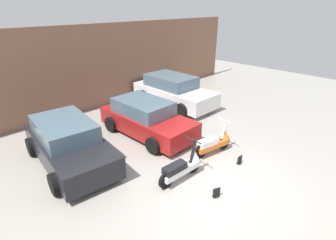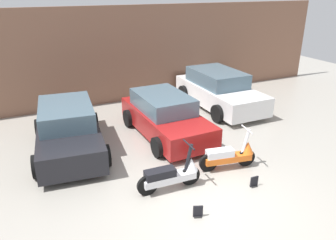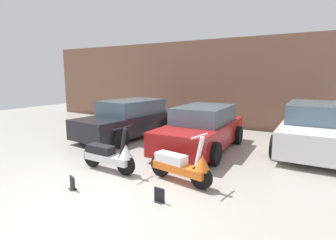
# 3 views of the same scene
# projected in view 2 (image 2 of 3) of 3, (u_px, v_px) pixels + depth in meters

# --- Properties ---
(ground_plane) EXTENTS (28.00, 28.00, 0.00)m
(ground_plane) POSITION_uv_depth(u_px,v_px,m) (212.00, 203.00, 7.07)
(ground_plane) COLOR #9E998E
(wall_back) EXTENTS (19.60, 0.12, 3.69)m
(wall_back) POSITION_uv_depth(u_px,v_px,m) (111.00, 56.00, 12.50)
(wall_back) COLOR #845B47
(wall_back) RESTS_ON ground_plane
(scooter_front_left) EXTENTS (1.54, 0.55, 1.07)m
(scooter_front_left) POSITION_uv_depth(u_px,v_px,m) (172.00, 174.00, 7.43)
(scooter_front_left) COLOR black
(scooter_front_left) RESTS_ON ground_plane
(scooter_front_right) EXTENTS (1.51, 0.60, 1.06)m
(scooter_front_right) POSITION_uv_depth(u_px,v_px,m) (230.00, 155.00, 8.28)
(scooter_front_right) COLOR black
(scooter_front_right) RESTS_ON ground_plane
(car_rear_left) EXTENTS (2.19, 4.02, 1.31)m
(car_rear_left) POSITION_uv_depth(u_px,v_px,m) (68.00, 129.00, 9.14)
(car_rear_left) COLOR black
(car_rear_left) RESTS_ON ground_plane
(car_rear_center) EXTENTS (1.88, 3.78, 1.27)m
(car_rear_center) POSITION_uv_depth(u_px,v_px,m) (165.00, 116.00, 10.11)
(car_rear_center) COLOR maroon
(car_rear_center) RESTS_ON ground_plane
(car_rear_right) EXTENTS (1.99, 4.08, 1.38)m
(car_rear_right) POSITION_uv_depth(u_px,v_px,m) (219.00, 90.00, 12.45)
(car_rear_right) COLOR white
(car_rear_right) RESTS_ON ground_plane
(placard_near_left_scooter) EXTENTS (0.20, 0.17, 0.26)m
(placard_near_left_scooter) POSITION_uv_depth(u_px,v_px,m) (198.00, 212.00, 6.61)
(placard_near_left_scooter) COLOR black
(placard_near_left_scooter) RESTS_ON ground_plane
(placard_near_right_scooter) EXTENTS (0.20, 0.13, 0.26)m
(placard_near_right_scooter) POSITION_uv_depth(u_px,v_px,m) (254.00, 182.00, 7.61)
(placard_near_right_scooter) COLOR black
(placard_near_right_scooter) RESTS_ON ground_plane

